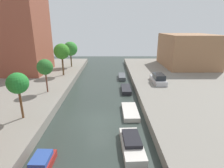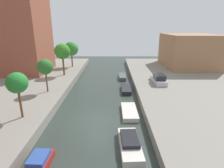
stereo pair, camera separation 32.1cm
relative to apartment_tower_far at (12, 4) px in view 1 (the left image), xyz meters
name	(u,v)px [view 1 (the left image)]	position (x,y,z in m)	size (l,w,h in m)	color
ground_plane	(98,121)	(16.00, -17.47, -13.21)	(84.00, 84.00, 0.00)	#2D3833
apartment_tower_far	(12,4)	(0.00, 0.00, 0.00)	(10.00, 9.37, 24.42)	brown
low_block_right	(187,50)	(34.00, 5.15, -8.78)	(10.00, 12.12, 6.86)	#9E704C
street_tree_2	(18,84)	(8.70, -18.57, -8.69)	(1.99, 1.99, 4.55)	brown
street_tree_3	(45,67)	(8.70, -11.31, -8.77)	(2.06, 2.06, 4.49)	brown
street_tree_4	(62,52)	(8.70, -2.53, -7.96)	(2.73, 2.73, 5.65)	brown
street_tree_5	(70,49)	(8.70, 4.52, -8.35)	(3.00, 3.00, 5.38)	brown
parked_car	(158,79)	(24.81, -7.25, -11.61)	(1.76, 4.55, 1.45)	#B7B7BC
moored_boat_left_2	(41,165)	(12.40, -24.25, -12.83)	(1.50, 3.07, 0.90)	maroon
moored_boat_right_2	(132,144)	(19.03, -22.02, -12.81)	(1.85, 4.47, 0.94)	beige
moored_boat_right_3	(130,112)	(19.52, -15.84, -12.96)	(1.74, 4.20, 0.49)	beige
moored_boat_right_4	(126,89)	(19.65, -8.38, -12.91)	(1.41, 3.90, 0.59)	#232328
moored_boat_right_5	(122,77)	(19.42, -1.38, -12.87)	(1.29, 3.94, 0.67)	#4C5156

